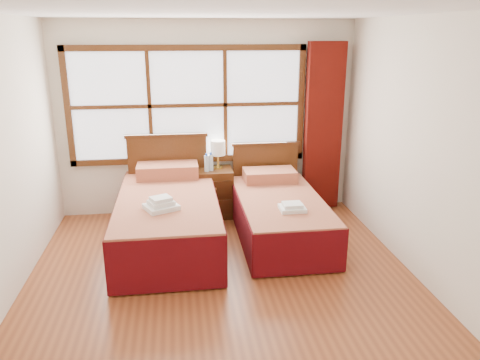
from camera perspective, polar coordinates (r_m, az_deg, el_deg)
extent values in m
plane|color=brown|center=(4.75, -1.87, -13.24)|extent=(4.50, 4.50, 0.00)
plane|color=white|center=(4.08, -2.25, 19.92)|extent=(4.50, 4.50, 0.00)
plane|color=silver|center=(6.42, -4.08, 7.40)|extent=(4.00, 0.00, 4.00)
plane|color=silver|center=(4.85, 22.22, 2.75)|extent=(0.00, 4.50, 4.50)
cube|color=white|center=(6.35, -6.38, 9.05)|extent=(3.00, 0.02, 1.40)
cube|color=#4A2710|center=(6.48, -6.16, 2.54)|extent=(3.16, 0.06, 0.08)
cube|color=#4A2710|center=(6.26, -6.61, 15.73)|extent=(3.16, 0.06, 0.08)
cube|color=#4A2710|center=(6.48, -20.26, 8.25)|extent=(0.08, 0.06, 1.56)
cube|color=#4A2710|center=(6.55, 7.40, 9.27)|extent=(0.08, 0.06, 1.56)
cube|color=#4A2710|center=(6.34, -10.95, 8.82)|extent=(0.05, 0.05, 1.40)
cube|color=#4A2710|center=(6.36, -1.81, 9.16)|extent=(0.05, 0.05, 1.40)
cube|color=#4A2710|center=(6.33, -6.38, 9.02)|extent=(3.00, 0.05, 0.05)
cube|color=#570E08|center=(6.60, 10.10, 6.31)|extent=(0.50, 0.16, 2.30)
cube|color=#43210E|center=(5.66, -8.66, -6.22)|extent=(1.01, 2.03, 0.33)
cube|color=maroon|center=(5.55, -8.80, -3.35)|extent=(1.13, 2.25, 0.28)
cube|color=#56090E|center=(5.65, -14.48, -5.15)|extent=(0.03, 2.25, 0.56)
cube|color=#56090E|center=(5.62, -2.93, -4.70)|extent=(0.03, 2.25, 0.56)
cube|color=#56090E|center=(4.60, -8.87, -10.27)|extent=(1.13, 0.03, 0.56)
cube|color=maroon|center=(6.25, -8.81, 1.24)|extent=(0.79, 0.46, 0.18)
cube|color=#4A2710|center=(6.48, -8.73, 0.51)|extent=(1.06, 0.06, 1.10)
cube|color=#43210E|center=(6.34, -8.97, 5.37)|extent=(1.10, 0.08, 0.04)
cube|color=#43210E|center=(5.80, 4.87, -5.74)|extent=(0.87, 1.75, 0.28)
cube|color=maroon|center=(5.70, 4.94, -3.33)|extent=(0.98, 1.94, 0.24)
cube|color=#56090E|center=(5.67, 0.05, -4.92)|extent=(0.03, 1.94, 0.48)
cube|color=#56090E|center=(5.87, 9.59, -4.36)|extent=(0.03, 1.94, 0.48)
cube|color=#56090E|center=(4.90, 7.35, -8.88)|extent=(0.98, 0.03, 0.48)
cube|color=maroon|center=(6.28, 3.61, 0.59)|extent=(0.68, 0.40, 0.15)
cube|color=#4A2710|center=(6.61, 3.07, 0.34)|extent=(0.91, 0.06, 0.95)
cube|color=#43210E|center=(6.48, 3.14, 4.43)|extent=(0.95, 0.08, 0.04)
cube|color=#4A2710|center=(6.43, -3.18, -1.51)|extent=(0.50, 0.44, 0.66)
cube|color=#43210E|center=(6.26, -2.98, -3.35)|extent=(0.44, 0.02, 0.20)
cube|color=#43210E|center=(6.17, -3.02, -1.05)|extent=(0.44, 0.02, 0.20)
sphere|color=olive|center=(6.24, -2.97, -3.41)|extent=(0.03, 0.03, 0.03)
sphere|color=olive|center=(6.15, -3.01, -1.10)|extent=(0.03, 0.03, 0.03)
cube|color=white|center=(5.12, -9.57, -3.26)|extent=(0.42, 0.40, 0.05)
cube|color=white|center=(5.10, -9.60, -2.74)|extent=(0.31, 0.30, 0.05)
cube|color=white|center=(5.09, -9.63, -2.28)|extent=(0.26, 0.24, 0.04)
cube|color=white|center=(5.29, 6.39, -3.45)|extent=(0.28, 0.25, 0.04)
cube|color=white|center=(5.27, 6.40, -3.03)|extent=(0.21, 0.19, 0.04)
cylinder|color=gold|center=(6.37, -2.69, 1.54)|extent=(0.12, 0.12, 0.02)
cylinder|color=gold|center=(6.34, -2.70, 2.35)|extent=(0.03, 0.03, 0.16)
cylinder|color=silver|center=(6.30, -2.72, 3.95)|extent=(0.20, 0.20, 0.20)
cylinder|color=silver|center=(6.21, -4.08, 2.02)|extent=(0.06, 0.06, 0.22)
cylinder|color=blue|center=(6.18, -4.11, 3.11)|extent=(0.03, 0.03, 0.03)
cylinder|color=silver|center=(6.24, -3.58, 2.14)|extent=(0.07, 0.07, 0.22)
cylinder|color=blue|center=(6.21, -3.60, 3.25)|extent=(0.03, 0.03, 0.03)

